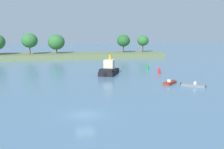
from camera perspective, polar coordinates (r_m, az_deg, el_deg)
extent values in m
plane|color=slate|center=(38.05, -5.51, -8.19)|extent=(400.00, 400.00, 0.00)
cube|color=#66754C|center=(116.57, -13.35, 3.68)|extent=(96.40, 17.63, 1.90)
cylinder|color=#513823|center=(115.26, -16.42, 4.70)|extent=(0.44, 0.44, 2.91)
ellipsoid|color=#2D6B33|center=(115.05, -16.51, 6.68)|extent=(6.32, 6.32, 5.69)
cylinder|color=#513823|center=(117.33, -11.27, 4.71)|extent=(0.44, 0.44, 1.87)
ellipsoid|color=#2D6B33|center=(117.12, -11.32, 6.51)|extent=(6.90, 6.90, 6.21)
cylinder|color=#513823|center=(120.44, 2.34, 5.19)|extent=(0.44, 0.44, 2.77)
ellipsoid|color=#235B28|center=(120.26, 2.35, 6.93)|extent=(5.64, 5.64, 5.08)
cylinder|color=#513823|center=(123.47, 6.31, 5.28)|extent=(0.44, 0.44, 2.96)
ellipsoid|color=#2D6B33|center=(123.30, 6.34, 6.90)|extent=(5.03, 5.03, 4.52)
cube|color=black|center=(72.11, -0.61, 0.49)|extent=(6.81, 9.39, 1.14)
cube|color=black|center=(69.07, -1.18, 0.85)|extent=(3.99, 3.54, 0.60)
cube|color=beige|center=(72.15, -0.56, 2.00)|extent=(3.39, 3.73, 2.60)
cylinder|color=gold|center=(72.91, -0.39, 3.57)|extent=(0.70, 0.70, 1.20)
cylinder|color=black|center=(67.84, -1.45, 0.05)|extent=(0.76, 0.55, 0.70)
cube|color=slate|center=(58.86, 16.31, -2.12)|extent=(4.64, 4.29, 0.50)
cube|color=white|center=(58.70, 16.67, -1.67)|extent=(0.89, 0.92, 0.50)
cube|color=black|center=(59.46, 13.94, -1.88)|extent=(0.42, 0.43, 0.56)
cube|color=maroon|center=(60.37, 11.72, -1.67)|extent=(3.93, 3.91, 0.50)
cube|color=beige|center=(60.00, 11.62, -1.25)|extent=(0.86, 0.86, 0.50)
cube|color=black|center=(62.38, 12.50, -1.33)|extent=(0.42, 0.42, 0.56)
cylinder|color=red|center=(74.06, 9.61, 0.62)|extent=(0.70, 0.70, 1.20)
cone|color=red|center=(73.93, 9.63, 1.34)|extent=(0.49, 0.49, 0.70)
cylinder|color=green|center=(81.48, 7.26, 1.42)|extent=(0.70, 0.70, 1.20)
cone|color=green|center=(81.36, 7.28, 2.09)|extent=(0.49, 0.49, 0.70)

